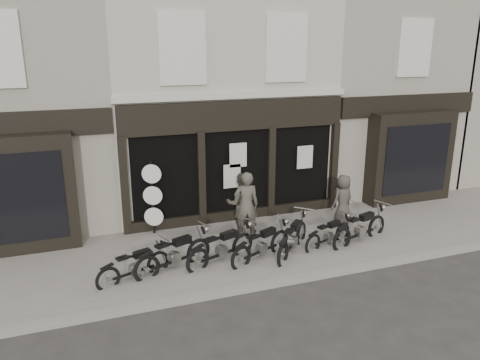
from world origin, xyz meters
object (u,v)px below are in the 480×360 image
object	(u,v)px
man_right	(343,199)
motorcycle_2	(222,250)
man_centre	(241,204)
motorcycle_3	(262,247)
man_left	(246,205)
motorcycle_0	(135,268)
motorcycle_4	(293,241)
motorcycle_1	(174,257)
advert_sign_post	(153,201)
motorcycle_6	(360,231)
motorcycle_5	(329,236)

from	to	relation	value
man_right	motorcycle_2	bearing A→B (deg)	2.36
motorcycle_2	man_centre	world-z (taller)	man_centre
motorcycle_3	man_left	bearing A→B (deg)	61.93
man_centre	motorcycle_3	bearing A→B (deg)	104.88
motorcycle_0	man_centre	distance (m)	3.82
motorcycle_4	man_centre	bearing A→B (deg)	73.10
motorcycle_0	motorcycle_3	xyz separation A→B (m)	(3.29, 0.01, 0.04)
motorcycle_1	advert_sign_post	bearing A→B (deg)	71.32
motorcycle_6	man_left	size ratio (longest dim) A/B	1.11
motorcycle_4	man_right	size ratio (longest dim) A/B	1.11
motorcycle_1	man_centre	distance (m)	2.87
motorcycle_2	advert_sign_post	distance (m)	2.84
motorcycle_4	man_right	xyz separation A→B (m)	(2.36, 1.35, 0.48)
motorcycle_0	motorcycle_5	bearing A→B (deg)	-18.55
motorcycle_0	motorcycle_3	world-z (taller)	motorcycle_3
motorcycle_1	motorcycle_4	xyz separation A→B (m)	(3.22, -0.09, -0.01)
man_centre	motorcycle_6	bearing A→B (deg)	167.76
motorcycle_1	motorcycle_4	bearing A→B (deg)	-22.59
advert_sign_post	motorcycle_0	bearing A→B (deg)	-89.59
motorcycle_0	man_right	world-z (taller)	man_right
motorcycle_3	man_right	distance (m)	3.62
man_centre	man_right	bearing A→B (deg)	-168.39
man_left	man_right	bearing A→B (deg)	-167.22
motorcycle_1	motorcycle_6	xyz separation A→B (m)	(5.34, -0.11, 0.00)
man_left	advert_sign_post	size ratio (longest dim) A/B	0.85
motorcycle_3	motorcycle_5	bearing A→B (deg)	-19.89
motorcycle_2	motorcycle_5	distance (m)	3.14
motorcycle_3	motorcycle_0	bearing A→B (deg)	155.94
motorcycle_1	man_left	size ratio (longest dim) A/B	1.09
man_centre	man_right	distance (m)	3.26
motorcycle_3	motorcycle_6	distance (m)	3.05
motorcycle_2	motorcycle_3	bearing A→B (deg)	-30.63
motorcycle_3	advert_sign_post	distance (m)	3.58
man_centre	advert_sign_post	size ratio (longest dim) A/B	0.80
motorcycle_2	advert_sign_post	bearing A→B (deg)	97.55
motorcycle_1	motorcycle_6	bearing A→B (deg)	-22.17
motorcycle_5	advert_sign_post	size ratio (longest dim) A/B	0.78
motorcycle_1	man_centre	world-z (taller)	man_centre
motorcycle_2	motorcycle_3	world-z (taller)	motorcycle_2
man_centre	motorcycle_0	bearing A→B (deg)	43.79
motorcycle_5	advert_sign_post	distance (m)	5.15
motorcycle_4	man_right	distance (m)	2.76
man_right	motorcycle_1	bearing A→B (deg)	-1.03
motorcycle_2	motorcycle_6	world-z (taller)	motorcycle_6
motorcycle_4	man_centre	world-z (taller)	man_centre
motorcycle_0	motorcycle_4	xyz separation A→B (m)	(4.23, 0.08, 0.05)
motorcycle_2	man_left	size ratio (longest dim) A/B	1.06
motorcycle_0	man_left	bearing A→B (deg)	2.66
man_left	motorcycle_6	bearing A→B (deg)	167.93
motorcycle_5	motorcycle_4	bearing A→B (deg)	163.47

